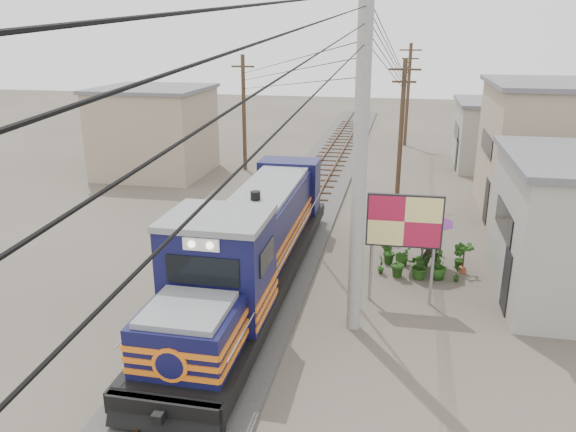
% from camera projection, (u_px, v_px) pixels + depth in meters
% --- Properties ---
extents(ground, '(120.00, 120.00, 0.00)m').
position_uv_depth(ground, '(244.00, 308.00, 17.70)').
color(ground, '#473F35').
rests_on(ground, ground).
extents(ballast, '(3.60, 70.00, 0.16)m').
position_uv_depth(ballast, '(300.00, 211.00, 26.97)').
color(ballast, '#595651').
rests_on(ballast, ground).
extents(track, '(1.15, 70.00, 0.12)m').
position_uv_depth(track, '(300.00, 207.00, 26.92)').
color(track, '#51331E').
rests_on(track, ground).
extents(locomotive, '(2.71, 14.72, 3.65)m').
position_uv_depth(locomotive, '(252.00, 247.00, 18.27)').
color(locomotive, black).
rests_on(locomotive, ground).
extents(utility_pole_main, '(0.40, 0.40, 10.00)m').
position_uv_depth(utility_pole_main, '(360.00, 161.00, 14.99)').
color(utility_pole_main, '#9E9B93').
rests_on(utility_pole_main, ground).
extents(wooden_pole_mid, '(1.60, 0.24, 7.00)m').
position_uv_depth(wooden_pole_mid, '(401.00, 126.00, 28.71)').
color(wooden_pole_mid, '#4C3826').
rests_on(wooden_pole_mid, ground).
extents(wooden_pole_far, '(1.60, 0.24, 7.50)m').
position_uv_depth(wooden_pole_far, '(408.00, 93.00, 41.59)').
color(wooden_pole_far, '#4C3826').
rests_on(wooden_pole_far, ground).
extents(wooden_pole_left, '(1.60, 0.24, 7.00)m').
position_uv_depth(wooden_pole_left, '(244.00, 111.00, 34.24)').
color(wooden_pole_left, '#4C3826').
rests_on(wooden_pole_left, ground).
extents(power_lines, '(9.65, 19.00, 3.30)m').
position_uv_depth(power_lines, '(292.00, 50.00, 23.25)').
color(power_lines, black).
rests_on(power_lines, ground).
extents(shophouse_back, '(6.30, 6.30, 4.20)m').
position_uv_depth(shophouse_back, '(506.00, 134.00, 35.41)').
color(shophouse_back, gray).
rests_on(shophouse_back, ground).
extents(shophouse_left, '(6.30, 6.30, 5.20)m').
position_uv_depth(shophouse_left, '(155.00, 131.00, 33.66)').
color(shophouse_left, gray).
rests_on(shophouse_left, ground).
extents(billboard, '(2.33, 0.18, 3.60)m').
position_uv_depth(billboard, '(404.00, 224.00, 17.28)').
color(billboard, '#99999E').
rests_on(billboard, ground).
extents(market_umbrella, '(2.66, 2.66, 2.29)m').
position_uv_depth(market_umbrella, '(425.00, 216.00, 20.05)').
color(market_umbrella, black).
rests_on(market_umbrella, ground).
extents(vendor, '(0.66, 0.50, 1.63)m').
position_uv_depth(vendor, '(431.00, 249.00, 20.31)').
color(vendor, black).
rests_on(vendor, ground).
extents(plant_nursery, '(3.22, 2.95, 1.06)m').
position_uv_depth(plant_nursery, '(416.00, 260.00, 20.27)').
color(plant_nursery, '#214C15').
rests_on(plant_nursery, ground).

